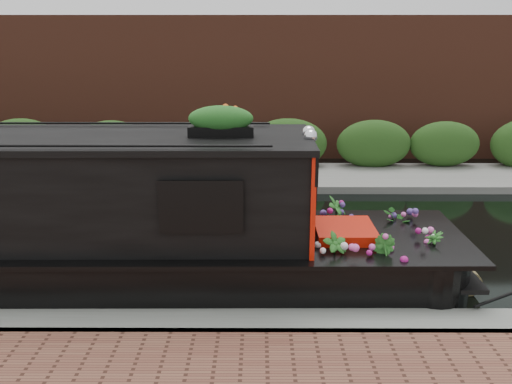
{
  "coord_description": "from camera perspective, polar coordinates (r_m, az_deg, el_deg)",
  "views": [
    {
      "loc": [
        1.57,
        -9.5,
        3.64
      ],
      "look_at": [
        1.53,
        -0.6,
        1.08
      ],
      "focal_mm": 40.0,
      "sensor_mm": 36.0,
      "label": 1
    }
  ],
  "objects": [
    {
      "name": "ground",
      "position": [
        10.29,
        -8.57,
        -4.86
      ],
      "size": [
        80.0,
        80.0,
        0.0
      ],
      "primitive_type": "plane",
      "color": "black",
      "rests_on": "ground"
    },
    {
      "name": "near_bank_coping",
      "position": [
        7.35,
        -12.5,
        -14.03
      ],
      "size": [
        40.0,
        0.6,
        0.5
      ],
      "primitive_type": "cube",
      "color": "slate",
      "rests_on": "ground"
    },
    {
      "name": "far_bank_path",
      "position": [
        14.26,
        -6.07,
        1.15
      ],
      "size": [
        40.0,
        2.4,
        0.34
      ],
      "primitive_type": "cube",
      "color": "slate",
      "rests_on": "ground"
    },
    {
      "name": "far_hedge",
      "position": [
        15.12,
        -5.71,
        2.03
      ],
      "size": [
        40.0,
        1.1,
        2.8
      ],
      "primitive_type": "cube",
      "color": "#254A18",
      "rests_on": "ground"
    },
    {
      "name": "far_brick_wall",
      "position": [
        17.16,
        -5.0,
        3.73
      ],
      "size": [
        40.0,
        1.0,
        8.0
      ],
      "primitive_type": "cube",
      "color": "brown",
      "rests_on": "ground"
    },
    {
      "name": "narrowboat",
      "position": [
        8.79,
        -23.85,
        -3.79
      ],
      "size": [
        12.39,
        2.28,
        2.89
      ],
      "rotation": [
        0.0,
        0.0,
        0.01
      ],
      "color": "black",
      "rests_on": "ground"
    },
    {
      "name": "rope_fender",
      "position": [
        8.8,
        20.14,
        -8.14
      ],
      "size": [
        0.36,
        0.42,
        0.36
      ],
      "primitive_type": "cylinder",
      "rotation": [
        1.57,
        0.0,
        0.0
      ],
      "color": "brown",
      "rests_on": "ground"
    }
  ]
}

